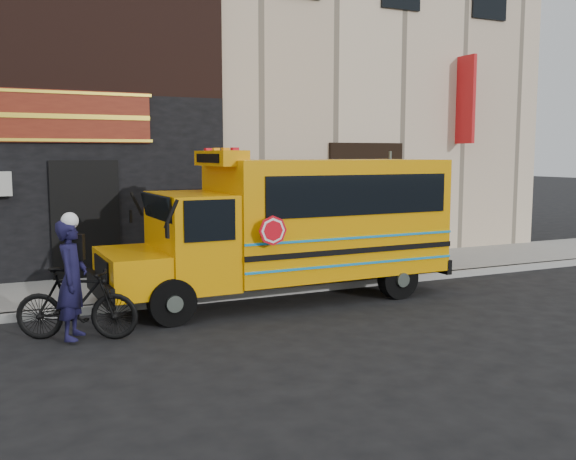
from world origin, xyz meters
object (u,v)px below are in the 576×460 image
(sign_pole, at_px, (390,209))
(cyclist, at_px, (72,283))
(school_bus, at_px, (297,223))
(bicycle, at_px, (77,304))

(sign_pole, xyz_separation_m, cyclist, (-7.13, -2.10, -0.70))
(school_bus, xyz_separation_m, bicycle, (-4.34, -1.21, -0.94))
(bicycle, xyz_separation_m, cyclist, (-0.06, -0.08, 0.35))
(bicycle, height_order, cyclist, cyclist)
(bicycle, bearing_deg, school_bus, -49.66)
(school_bus, distance_m, sign_pole, 2.85)
(bicycle, distance_m, cyclist, 0.36)
(school_bus, bearing_deg, cyclist, -163.73)
(school_bus, height_order, sign_pole, same)
(school_bus, distance_m, cyclist, 4.63)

